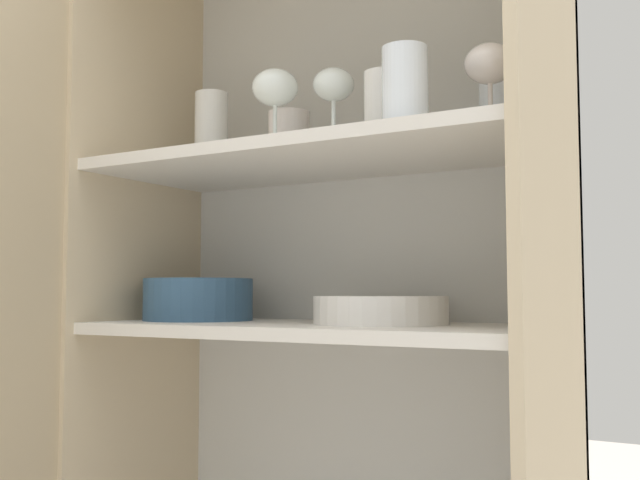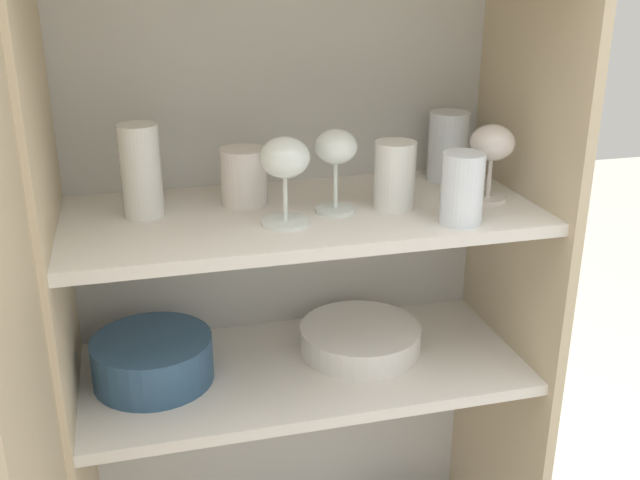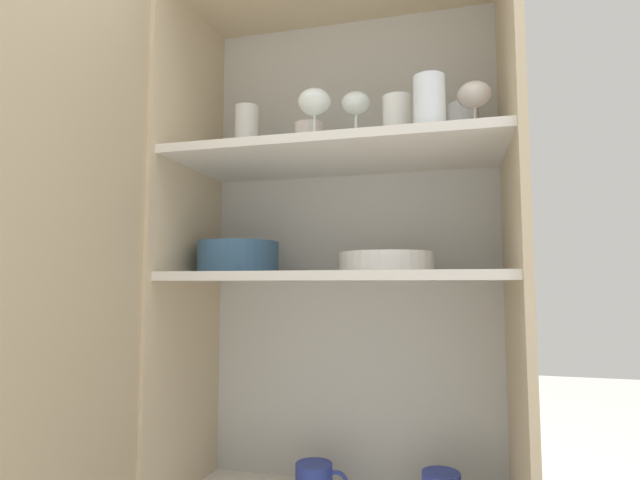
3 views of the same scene
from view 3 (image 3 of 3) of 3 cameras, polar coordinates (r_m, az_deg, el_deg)
The scene contains 16 objects.
cupboard_back_panel at distance 1.33m, azimuth 3.73°, elevation -7.33°, with size 0.79×0.02×1.54m, color silver.
cupboard_side_left at distance 1.29m, azimuth -15.00°, elevation -7.22°, with size 0.02×0.37×1.54m, color #CCB793.
cupboard_side_right at distance 1.13m, azimuth 21.59°, elevation -7.37°, with size 0.02×0.37×1.54m, color #CCB793.
shelf_board_middle at distance 1.15m, azimuth 2.03°, elevation -4.20°, with size 0.75×0.34×0.02m, color silver.
shelf_board_upper at distance 1.19m, azimuth 1.99°, elevation 9.55°, with size 0.75×0.34×0.02m, color silver.
cupboard_door at distance 0.98m, azimuth -26.33°, elevation -7.60°, with size 0.03×0.39×1.54m.
tumbler_glass_0 at distance 1.28m, azimuth -1.24°, elevation 11.14°, with size 0.08×0.08×0.09m.
tumbler_glass_1 at distance 1.28m, azimuth 16.10°, elevation 12.06°, with size 0.07×0.07×0.12m.
tumbler_glass_2 at distance 1.16m, azimuth 8.84°, elevation 13.32°, with size 0.07×0.07×0.11m.
tumbler_glass_3 at distance 1.07m, azimuth 12.39°, elevation 15.03°, with size 0.06×0.06×0.11m.
tumbler_glass_4 at distance 1.32m, azimuth -8.39°, elevation 11.86°, with size 0.06×0.06×0.14m.
wine_glass_0 at distance 1.17m, azimuth 17.25°, elevation 15.20°, with size 0.07×0.07×0.13m.
wine_glass_1 at distance 1.19m, azimuth 4.12°, elevation 14.84°, with size 0.07×0.07×0.13m.
wine_glass_2 at distance 1.18m, azimuth -0.64°, elevation 15.07°, with size 0.08×0.08×0.13m.
plate_stack_white at distance 1.16m, azimuth 7.61°, elevation -2.55°, with size 0.22×0.22×0.04m.
mixing_bowl_large at distance 1.25m, azimuth -9.33°, elevation -1.84°, with size 0.20×0.20×0.08m.
Camera 3 is at (0.25, -0.96, 0.82)m, focal length 28.00 mm.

